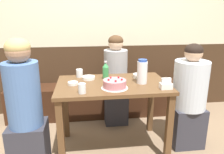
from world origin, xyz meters
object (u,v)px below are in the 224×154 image
at_px(person_grey_tee, 25,110).
at_px(napkin_holder, 166,85).
at_px(bowl_side_dish, 89,78).
at_px(water_pitcher, 142,72).
at_px(person_pale_blue_shirt, 189,98).
at_px(glass_tumbler_short, 82,88).
at_px(bowl_rice_small, 73,83).
at_px(glass_water_tall, 79,73).
at_px(bench_seat, 105,100).
at_px(soju_bottle, 106,71).
at_px(bowl_soup_white, 138,76).
at_px(person_teal_shirt, 116,83).
at_px(birthday_cake, 115,84).

bearing_deg(person_grey_tee, napkin_holder, -1.07).
bearing_deg(napkin_holder, bowl_side_dish, 150.62).
relative_size(water_pitcher, person_pale_blue_shirt, 0.22).
height_order(napkin_holder, glass_tumbler_short, napkin_holder).
bearing_deg(water_pitcher, bowl_rice_small, 176.44).
distance_m(glass_water_tall, person_pale_blue_shirt, 1.23).
distance_m(bench_seat, person_pale_blue_shirt, 1.24).
xyz_separation_m(soju_bottle, bowl_soup_white, (0.36, 0.00, -0.07)).
distance_m(glass_water_tall, person_grey_tee, 0.72).
relative_size(person_pale_blue_shirt, person_grey_tee, 0.92).
xyz_separation_m(water_pitcher, bowl_side_dish, (-0.54, 0.21, -0.10)).
relative_size(water_pitcher, bowl_rice_small, 2.43).
distance_m(bowl_soup_white, glass_water_tall, 0.66).
relative_size(glass_water_tall, glass_tumbler_short, 0.97).
distance_m(soju_bottle, person_grey_tee, 0.89).
height_order(bowl_rice_small, person_pale_blue_shirt, person_pale_blue_shirt).
distance_m(bench_seat, bowl_soup_white, 0.92).
distance_m(person_teal_shirt, person_grey_tee, 1.25).
distance_m(bench_seat, water_pitcher, 1.12).
distance_m(birthday_cake, person_grey_tee, 0.85).
xyz_separation_m(glass_tumbler_short, person_teal_shirt, (0.43, 0.86, -0.25)).
xyz_separation_m(soju_bottle, glass_water_tall, (-0.28, 0.12, -0.05)).
bearing_deg(birthday_cake, person_teal_shirt, 81.26).
relative_size(birthday_cake, bowl_soup_white, 2.15).
height_order(bowl_side_dish, person_pale_blue_shirt, person_pale_blue_shirt).
bearing_deg(soju_bottle, person_grey_tee, -155.02).
bearing_deg(water_pitcher, bench_seat, 108.86).
bearing_deg(bowl_side_dish, person_grey_tee, -147.09).
distance_m(bowl_side_dish, glass_water_tall, 0.14).
height_order(bench_seat, person_grey_tee, person_grey_tee).
xyz_separation_m(water_pitcher, glass_tumbler_short, (-0.60, -0.21, -0.08)).
height_order(water_pitcher, napkin_holder, water_pitcher).
relative_size(bowl_rice_small, person_pale_blue_shirt, 0.09).
height_order(birthday_cake, person_grey_tee, person_grey_tee).
height_order(birthday_cake, person_pale_blue_shirt, person_pale_blue_shirt).
bearing_deg(person_teal_shirt, glass_tumbler_short, -26.39).
height_order(bowl_rice_small, person_grey_tee, person_grey_tee).
relative_size(bowl_soup_white, bowl_side_dish, 0.86).
bearing_deg(person_grey_tee, person_pale_blue_shirt, 5.90).
xyz_separation_m(bench_seat, glass_water_tall, (-0.34, -0.56, 0.56)).
xyz_separation_m(bowl_rice_small, person_teal_shirt, (0.52, 0.61, -0.22)).
bearing_deg(person_pale_blue_shirt, birthday_cake, 8.11).
bearing_deg(water_pitcher, bowl_side_dish, 158.73).
height_order(bench_seat, person_teal_shirt, person_teal_shirt).
xyz_separation_m(bench_seat, glass_tumbler_short, (-0.31, -1.08, 0.57)).
bearing_deg(person_grey_tee, bowl_soup_white, 17.58).
bearing_deg(person_grey_tee, water_pitcher, 8.65).
relative_size(bowl_soup_white, person_grey_tee, 0.10).
bearing_deg(bench_seat, bowl_side_dish, -109.91).
distance_m(birthday_cake, person_teal_shirt, 0.81).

